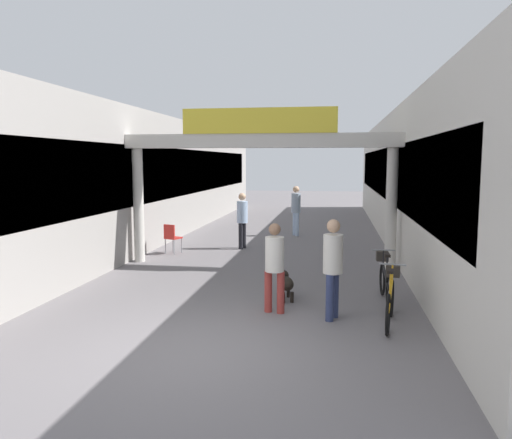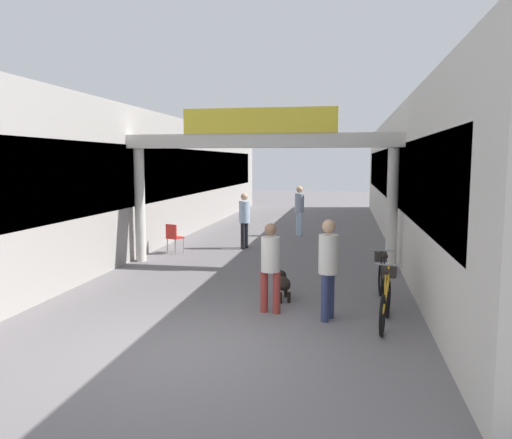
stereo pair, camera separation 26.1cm
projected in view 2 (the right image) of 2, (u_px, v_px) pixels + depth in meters
The scene contains 13 objects.
ground_plane at pixel (190, 350), 7.30m from camera, with size 80.00×80.00×0.00m, color slate.
storefront_left at pixel (149, 178), 18.70m from camera, with size 3.00×26.00×4.26m.
storefront_right at pixel (433, 180), 16.90m from camera, with size 3.00×26.00×4.26m.
arcade_sign_gateway at pixel (260, 155), 12.88m from camera, with size 7.40×0.47×4.09m.
pedestrian_with_dog at pixel (270, 262), 9.00m from camera, with size 0.40×0.40×1.64m.
pedestrian_companion at pixel (328, 263), 8.58m from camera, with size 0.44×0.44×1.76m.
pedestrian_carrying_crate at pixel (244, 217), 15.70m from camera, with size 0.41×0.41×1.76m.
pedestrian_elderly_walking at pixel (299, 207), 18.40m from camera, with size 0.46×0.46×1.85m.
dog_on_leash at pixel (283, 283), 9.94m from camera, with size 0.45×0.77×0.54m.
bicycle_orange_nearest at pixel (386, 299), 8.40m from camera, with size 0.46×1.68×0.98m.
bicycle_black_second at pixel (383, 280), 9.79m from camera, with size 0.46×1.69×0.98m.
bollard_post_metal at pixel (277, 270), 10.44m from camera, with size 0.10×0.10×0.96m.
cafe_chair_red_nearer at pixel (174, 236), 14.89m from camera, with size 0.52×0.52×0.89m.
Camera 2 is at (2.21, -6.74, 2.74)m, focal length 35.00 mm.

